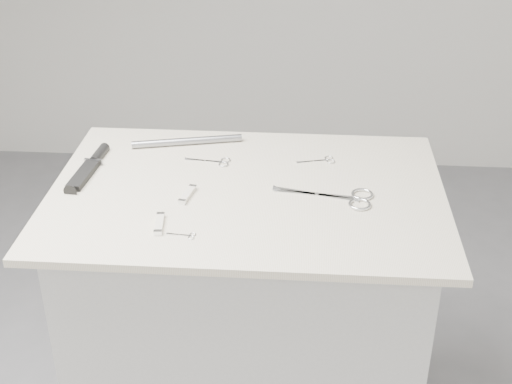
# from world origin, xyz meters

# --- Properties ---
(plinth) EXTENTS (0.90, 0.60, 0.90)m
(plinth) POSITION_xyz_m (0.00, 0.00, 0.45)
(plinth) COLOR #BABAB8
(plinth) RESTS_ON ground
(display_board) EXTENTS (1.00, 0.70, 0.02)m
(display_board) POSITION_xyz_m (0.00, 0.00, 0.91)
(display_board) COLOR beige
(display_board) RESTS_ON plinth
(large_shears) EXTENTS (0.25, 0.11, 0.01)m
(large_shears) POSITION_xyz_m (0.25, -0.03, 0.92)
(large_shears) COLOR silver
(large_shears) RESTS_ON display_board
(embroidery_scissors_a) EXTENTS (0.12, 0.05, 0.00)m
(embroidery_scissors_a) POSITION_xyz_m (-0.10, 0.15, 0.92)
(embroidery_scissors_a) COLOR silver
(embroidery_scissors_a) RESTS_ON display_board
(embroidery_scissors_b) EXTENTS (0.11, 0.05, 0.00)m
(embroidery_scissors_b) POSITION_xyz_m (0.19, 0.18, 0.92)
(embroidery_scissors_b) COLOR silver
(embroidery_scissors_b) RESTS_ON display_board
(tiny_scissors) EXTENTS (0.07, 0.03, 0.00)m
(tiny_scissors) POSITION_xyz_m (-0.12, -0.23, 0.92)
(tiny_scissors) COLOR silver
(tiny_scissors) RESTS_ON display_board
(sheathed_knife) EXTENTS (0.06, 0.25, 0.03)m
(sheathed_knife) POSITION_xyz_m (-0.43, 0.09, 0.93)
(sheathed_knife) COLOR black
(sheathed_knife) RESTS_ON display_board
(pocket_knife_a) EXTENTS (0.03, 0.09, 0.01)m
(pocket_knife_a) POSITION_xyz_m (-0.14, -0.05, 0.93)
(pocket_knife_a) COLOR beige
(pocket_knife_a) RESTS_ON display_board
(pocket_knife_b) EXTENTS (0.03, 0.09, 0.01)m
(pocket_knife_b) POSITION_xyz_m (-0.19, -0.19, 0.93)
(pocket_knife_b) COLOR beige
(pocket_knife_b) RESTS_ON display_board
(metal_rail) EXTENTS (0.31, 0.09, 0.02)m
(metal_rail) POSITION_xyz_m (-0.19, 0.25, 0.93)
(metal_rail) COLOR gray
(metal_rail) RESTS_ON display_board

